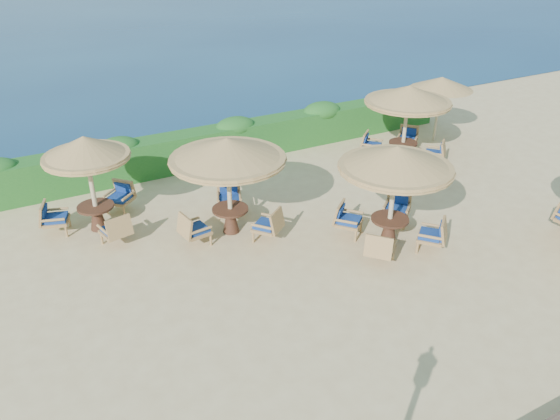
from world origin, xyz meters
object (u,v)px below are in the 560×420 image
object	(u,v)px
cafe_set_3	(228,165)
cafe_set_0	(394,178)
cafe_set_2	(89,170)
extra_parasol	(441,83)
cafe_set_4	(407,110)

from	to	relation	value
cafe_set_3	cafe_set_0	bearing A→B (deg)	-35.97
cafe_set_2	cafe_set_3	bearing A→B (deg)	-30.86
cafe_set_0	cafe_set_2	distance (m)	7.72
cafe_set_0	extra_parasol	bearing A→B (deg)	39.18
cafe_set_4	cafe_set_2	bearing A→B (deg)	178.65
cafe_set_0	cafe_set_4	xyz separation A→B (m)	(3.79, 4.03, 0.01)
cafe_set_2	cafe_set_4	bearing A→B (deg)	-1.35
cafe_set_0	cafe_set_4	world-z (taller)	same
cafe_set_4	cafe_set_3	bearing A→B (deg)	-167.36
cafe_set_0	cafe_set_2	xyz separation A→B (m)	(-6.43, 4.27, -0.09)
extra_parasol	cafe_set_2	bearing A→B (deg)	-176.41
extra_parasol	cafe_set_3	xyz separation A→B (m)	(-9.57, -2.63, -0.22)
cafe_set_0	cafe_set_2	bearing A→B (deg)	146.40
cafe_set_4	extra_parasol	bearing A→B (deg)	23.07
cafe_set_4	cafe_set_0	bearing A→B (deg)	-133.23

